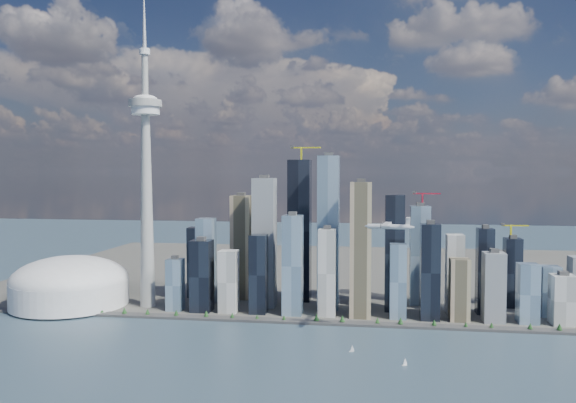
# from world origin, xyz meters

# --- Properties ---
(ground) EXTENTS (4000.00, 4000.00, 0.00)m
(ground) POSITION_xyz_m (0.00, 0.00, 0.00)
(ground) COLOR #354E5D
(ground) RESTS_ON ground
(seawall) EXTENTS (1100.00, 22.00, 4.00)m
(seawall) POSITION_xyz_m (0.00, 250.00, 2.00)
(seawall) COLOR #383838
(seawall) RESTS_ON ground
(land) EXTENTS (1400.00, 900.00, 3.00)m
(land) POSITION_xyz_m (0.00, 700.00, 1.50)
(land) COLOR #4C4C47
(land) RESTS_ON ground
(shoreline_trees) EXTENTS (960.53, 7.20, 8.80)m
(shoreline_trees) POSITION_xyz_m (0.00, 250.00, 8.78)
(shoreline_trees) COLOR #3F2D1E
(shoreline_trees) RESTS_ON seawall
(skyscraper_cluster) EXTENTS (736.00, 142.00, 282.40)m
(skyscraper_cluster) POSITION_xyz_m (59.61, 336.81, 88.16)
(skyscraper_cluster) COLOR black
(skyscraper_cluster) RESTS_ON land
(needle_tower) EXTENTS (56.00, 56.00, 550.50)m
(needle_tower) POSITION_xyz_m (-300.00, 310.00, 235.84)
(needle_tower) COLOR #A09F9B
(needle_tower) RESTS_ON land
(dome_stadium) EXTENTS (200.00, 200.00, 86.00)m
(dome_stadium) POSITION_xyz_m (-440.00, 300.00, 39.44)
(dome_stadium) COLOR white
(dome_stadium) RESTS_ON land
(airplane) EXTENTS (69.07, 61.22, 16.83)m
(airplane) POSITION_xyz_m (109.80, 170.30, 162.63)
(airplane) COLOR silver
(airplane) RESTS_ON ground
(sailboat_west) EXTENTS (7.20, 4.45, 10.31)m
(sailboat_west) POSITION_xyz_m (127.13, 75.22, 3.31)
(sailboat_west) COLOR white
(sailboat_west) RESTS_ON ground
(sailboat_east) EXTENTS (7.13, 2.57, 9.86)m
(sailboat_east) POSITION_xyz_m (61.25, 118.96, 3.16)
(sailboat_east) COLOR white
(sailboat_east) RESTS_ON ground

